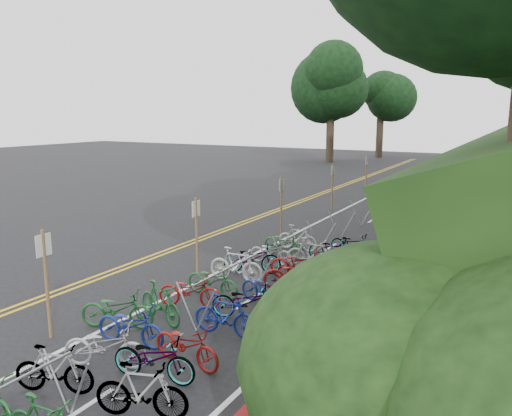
{
  "coord_description": "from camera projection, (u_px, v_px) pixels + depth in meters",
  "views": [
    {
      "loc": [
        9.54,
        -7.32,
        5.06
      ],
      "look_at": [
        0.02,
        9.88,
        1.3
      ],
      "focal_mm": 35.0,
      "sensor_mm": 36.0,
      "label": 1
    }
  ],
  "objects": [
    {
      "name": "ground",
      "position": [
        53.0,
        330.0,
        11.78
      ],
      "size": [
        120.0,
        120.0,
        0.0
      ],
      "primitive_type": "plane",
      "color": "black",
      "rests_on": "ground"
    },
    {
      "name": "road_markings",
      "position": [
        272.0,
        240.0,
        20.15
      ],
      "size": [
        7.47,
        80.0,
        0.01
      ],
      "color": "gold",
      "rests_on": "ground"
    },
    {
      "name": "red_curb",
      "position": [
        410.0,
        244.0,
        19.37
      ],
      "size": [
        0.25,
        28.0,
        0.1
      ],
      "primitive_type": "cube",
      "color": "maroon",
      "rests_on": "ground"
    },
    {
      "name": "bike_racks_rest",
      "position": [
        352.0,
        213.0,
        21.36
      ],
      "size": [
        1.14,
        23.0,
        1.17
      ],
      "color": "#969BA4",
      "rests_on": "ground"
    },
    {
      "name": "signpost_near",
      "position": [
        46.0,
        277.0,
        11.14
      ],
      "size": [
        0.08,
        0.4,
        2.53
      ],
      "color": "brown",
      "rests_on": "ground"
    },
    {
      "name": "signposts_rest",
      "position": [
        310.0,
        192.0,
        23.25
      ],
      "size": [
        0.08,
        18.4,
        2.5
      ],
      "color": "brown",
      "rests_on": "ground"
    },
    {
      "name": "bike_front",
      "position": [
        117.0,
        309.0,
        11.84
      ],
      "size": [
        1.25,
        1.89,
        0.94
      ],
      "primitive_type": "imported",
      "rotation": [
        0.0,
        0.0,
        1.96
      ],
      "color": "#144C1E",
      "rests_on": "ground"
    },
    {
      "name": "bike_valet",
      "position": [
        237.0,
        287.0,
        13.34
      ],
      "size": [
        3.39,
        14.03,
        1.07
      ],
      "color": "#144C1E",
      "rests_on": "ground"
    }
  ]
}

